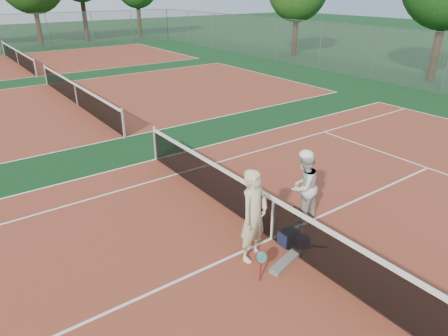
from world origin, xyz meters
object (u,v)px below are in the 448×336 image
at_px(racket_spare, 306,245).
at_px(sports_bag_purple, 302,242).
at_px(player_b, 303,187).
at_px(player_a, 254,216).
at_px(racket_red, 261,264).
at_px(racket_black_held, 297,215).
at_px(sports_bag_navy, 289,237).
at_px(water_bottle, 300,233).
at_px(net_main, 273,219).

xyz_separation_m(racket_spare, sports_bag_purple, (-0.09, 0.05, 0.10)).
bearing_deg(racket_spare, sports_bag_purple, 20.16).
bearing_deg(player_b, player_a, 4.93).
bearing_deg(racket_red, racket_black_held, -11.35).
xyz_separation_m(racket_red, sports_bag_navy, (1.19, 0.48, -0.14)).
xyz_separation_m(sports_bag_navy, sports_bag_purple, (0.16, -0.23, -0.04)).
relative_size(player_b, water_bottle, 5.62).
bearing_deg(water_bottle, player_a, 175.07).
bearing_deg(racket_red, player_b, -11.24).
distance_m(player_b, racket_red, 2.47).
xyz_separation_m(player_b, racket_black_held, (-0.30, -0.15, -0.58)).
xyz_separation_m(net_main, sports_bag_purple, (0.33, -0.58, -0.39)).
bearing_deg(racket_red, racket_spare, -29.19).
bearing_deg(racket_black_held, player_b, -168.82).
bearing_deg(sports_bag_navy, racket_black_held, 32.26).
height_order(net_main, water_bottle, net_main).
bearing_deg(racket_black_held, player_a, -3.93).
bearing_deg(water_bottle, player_b, 43.30).
bearing_deg(racket_red, player_a, 27.31).
distance_m(racket_spare, sports_bag_purple, 0.14).
height_order(net_main, racket_spare, net_main).
distance_m(racket_red, racket_spare, 1.49).
distance_m(player_a, sports_bag_navy, 1.23).
height_order(racket_red, water_bottle, racket_red).
xyz_separation_m(player_a, player_b, (1.89, 0.48, -0.13)).
height_order(sports_bag_navy, sports_bag_purple, sports_bag_navy).
bearing_deg(racket_red, sports_bag_purple, -26.73).
bearing_deg(racket_black_held, sports_bag_purple, 36.44).
relative_size(racket_red, water_bottle, 1.98).
distance_m(player_a, player_b, 1.96).
relative_size(player_a, sports_bag_navy, 4.87).
bearing_deg(sports_bag_purple, racket_spare, -27.22).
height_order(player_a, racket_spare, player_a).
height_order(racket_red, racket_spare, racket_red).
xyz_separation_m(racket_red, racket_spare, (1.44, 0.21, -0.28)).
xyz_separation_m(player_a, sports_bag_purple, (1.08, -0.33, -0.86)).
height_order(net_main, player_b, player_b).
bearing_deg(player_b, racket_red, 16.74).
distance_m(net_main, water_bottle, 0.72).
bearing_deg(sports_bag_navy, racket_red, -157.87).
xyz_separation_m(net_main, racket_black_held, (0.84, 0.08, -0.25)).
bearing_deg(net_main, player_b, 11.39).
bearing_deg(sports_bag_purple, net_main, 119.37).
bearing_deg(racket_black_held, water_bottle, 37.67).
bearing_deg(player_b, racket_black_held, 17.46).
bearing_deg(racket_black_held, net_main, -10.40).
height_order(sports_bag_navy, water_bottle, sports_bag_navy).
height_order(player_a, sports_bag_purple, player_a).
relative_size(sports_bag_navy, sports_bag_purple, 1.40).
relative_size(net_main, racket_red, 18.53).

